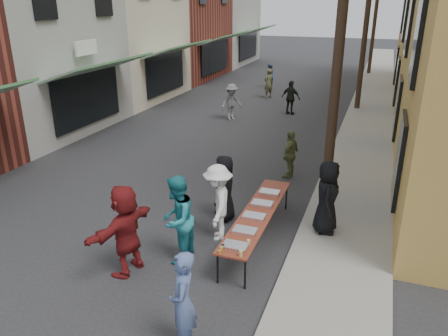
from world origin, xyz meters
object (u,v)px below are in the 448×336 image
Objects in this scene: utility_pole_near at (340,39)px; guest_front_c at (177,219)px; utility_pole_far at (376,12)px; server at (327,197)px; serving_table at (258,214)px; guest_front_a at (225,188)px; catering_tray_sausage at (235,246)px; utility_pole_mid at (367,18)px.

utility_pole_near is 4.57× the size of guest_front_c.
utility_pole_far is 4.97× the size of server.
utility_pole_far is 2.25× the size of serving_table.
utility_pole_far is at bearing 173.06° from guest_front_a.
catering_tray_sausage is 2.91m from server.
utility_pole_near is 1.00× the size of utility_pole_far.
server is at bearing -82.78° from utility_pole_near.
utility_pole_mid is at bearing 85.53° from catering_tray_sausage.
server is (1.46, 0.85, 0.29)m from serving_table.
serving_table is 2.21× the size of server.
utility_pole_mid is at bearing -90.00° from utility_pole_far.
guest_front_c is at bearing -136.61° from serving_table.
utility_pole_mid is 16.42m from guest_front_c.
serving_table is at bearing -92.73° from utility_pole_far.
guest_front_a is (-1.10, 2.44, 0.08)m from catering_tray_sausage.
guest_front_c reaches higher than serving_table.
utility_pole_mid is at bearing 90.00° from utility_pole_near.
server is (0.20, -1.61, -3.49)m from utility_pole_near.
utility_pole_far is 18.00× the size of catering_tray_sausage.
guest_front_a is (-2.36, -13.68, -3.63)m from utility_pole_mid.
guest_front_a reaches higher than serving_table.
catering_tray_sausage is 2.68m from guest_front_a.
utility_pole_far reaches higher than server.
guest_front_a is at bearing 167.74° from guest_front_c.
server is at bearing 59.66° from catering_tray_sausage.
server is (2.57, 0.07, 0.13)m from guest_front_a.
serving_table is at bearing 90.00° from catering_tray_sausage.
utility_pole_mid is 15.00m from serving_table.
serving_table is at bearing -117.10° from utility_pole_near.
utility_pole_far is at bearing 87.27° from serving_table.
guest_front_a is at bearing 114.38° from catering_tray_sausage.
catering_tray_sausage is (-0.00, -1.65, 0.08)m from serving_table.
utility_pole_far is 25.85m from server.
catering_tray_sausage is (-1.26, -16.11, -3.71)m from utility_pole_mid.
guest_front_a is (-1.10, 0.79, 0.16)m from serving_table.
server reaches higher than serving_table.
guest_front_c is at bearing -99.63° from utility_pole_mid.
catering_tray_sausage is 1.47m from guest_front_c.
guest_front_c is 3.63m from server.
serving_table is (-1.26, -26.46, -3.79)m from utility_pole_far.
utility_pole_far is (0.00, 12.00, 0.00)m from utility_pole_mid.
server is at bearing 89.83° from guest_front_a.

